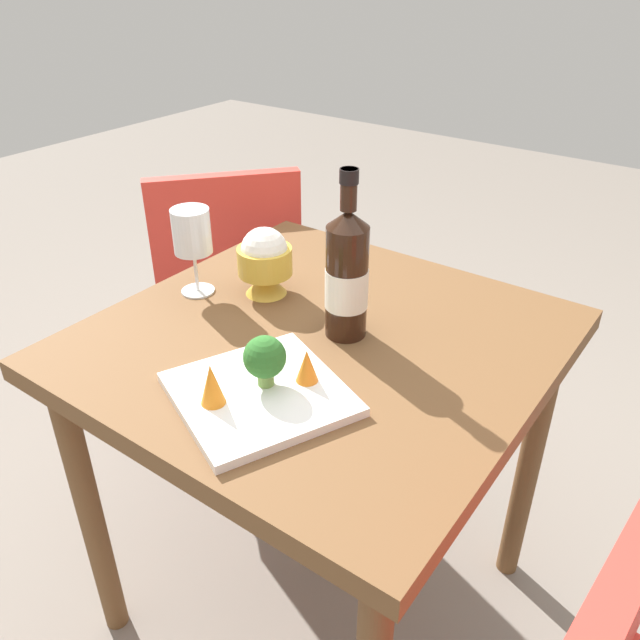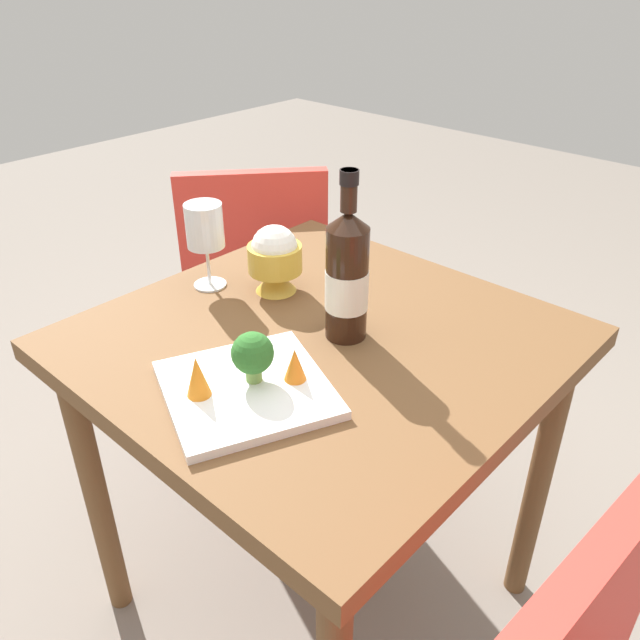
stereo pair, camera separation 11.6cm
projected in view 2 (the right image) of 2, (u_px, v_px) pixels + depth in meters
name	position (u px, v px, depth m)	size (l,w,h in m)	color
ground_plane	(320.00, 592.00, 1.55)	(8.00, 8.00, 0.00)	gray
dining_table	(320.00, 378.00, 1.23)	(0.79, 0.79, 0.74)	brown
chair_near_window	(255.00, 271.00, 1.87)	(0.56, 0.56, 0.85)	red
wine_bottle	(347.00, 276.00, 1.11)	(0.08, 0.08, 0.31)	black
wine_glass	(205.00, 228.00, 1.28)	(0.08, 0.08, 0.18)	white
rice_bowl	(275.00, 258.00, 1.29)	(0.11, 0.11, 0.14)	gold
serving_plate	(247.00, 389.00, 1.02)	(0.33, 0.33, 0.02)	white
broccoli_floret	(253.00, 354.00, 1.00)	(0.07, 0.07, 0.09)	#729E4C
carrot_garnish_left	(196.00, 375.00, 0.98)	(0.04, 0.04, 0.07)	orange
carrot_garnish_right	(295.00, 364.00, 1.02)	(0.04, 0.04, 0.06)	orange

